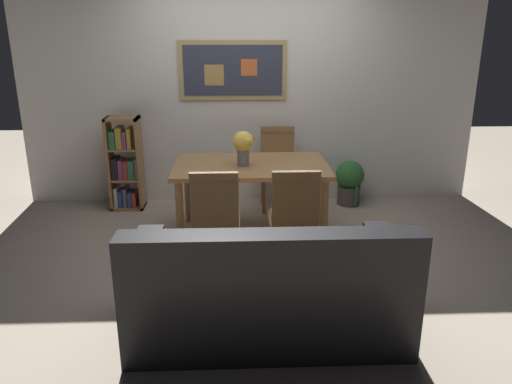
{
  "coord_description": "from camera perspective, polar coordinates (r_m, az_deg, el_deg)",
  "views": [
    {
      "loc": [
        -0.18,
        -4.17,
        1.95
      ],
      "look_at": [
        -0.01,
        -0.2,
        0.65
      ],
      "focal_mm": 34.86,
      "sensor_mm": 36.0,
      "label": 1
    }
  ],
  "objects": [
    {
      "name": "dining_chair_near_left",
      "position": [
        4.03,
        -4.7,
        -2.47
      ],
      "size": [
        0.4,
        0.41,
        0.91
      ],
      "color": "#9E7042",
      "rests_on": "ground_plane"
    },
    {
      "name": "bookshelf",
      "position": [
        5.77,
        -14.77,
        2.96
      ],
      "size": [
        0.36,
        0.28,
        1.04
      ],
      "color": "#9E7042",
      "rests_on": "ground_plane"
    },
    {
      "name": "leather_couch",
      "position": [
        3.32,
        1.3,
        -11.52
      ],
      "size": [
        1.8,
        0.84,
        0.84
      ],
      "color": "black",
      "rests_on": "ground_plane"
    },
    {
      "name": "ground_plane",
      "position": [
        4.61,
        0.06,
        -6.9
      ],
      "size": [
        12.0,
        12.0,
        0.0
      ],
      "primitive_type": "plane",
      "color": "tan"
    },
    {
      "name": "dining_table",
      "position": [
        4.78,
        -0.58,
        2.17
      ],
      "size": [
        1.47,
        0.94,
        0.73
      ],
      "color": "#9E7042",
      "rests_on": "ground_plane"
    },
    {
      "name": "dining_chair_far_right",
      "position": [
        5.62,
        2.52,
        3.58
      ],
      "size": [
        0.4,
        0.41,
        0.91
      ],
      "color": "#9E7042",
      "rests_on": "ground_plane"
    },
    {
      "name": "potted_ivy",
      "position": [
        5.85,
        10.67,
        1.23
      ],
      "size": [
        0.33,
        0.33,
        0.52
      ],
      "color": "#4C4742",
      "rests_on": "ground_plane"
    },
    {
      "name": "wall_back_with_painting",
      "position": [
        5.78,
        -0.65,
        11.72
      ],
      "size": [
        5.2,
        0.14,
        2.6
      ],
      "color": "silver",
      "rests_on": "ground_plane"
    },
    {
      "name": "flower_vase",
      "position": [
        4.66,
        -1.45,
        5.48
      ],
      "size": [
        0.21,
        0.2,
        0.33
      ],
      "color": "slate",
      "rests_on": "dining_table"
    },
    {
      "name": "dining_chair_near_right",
      "position": [
        4.06,
        4.39,
        -2.3
      ],
      "size": [
        0.4,
        0.41,
        0.91
      ],
      "color": "#9E7042",
      "rests_on": "ground_plane"
    }
  ]
}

